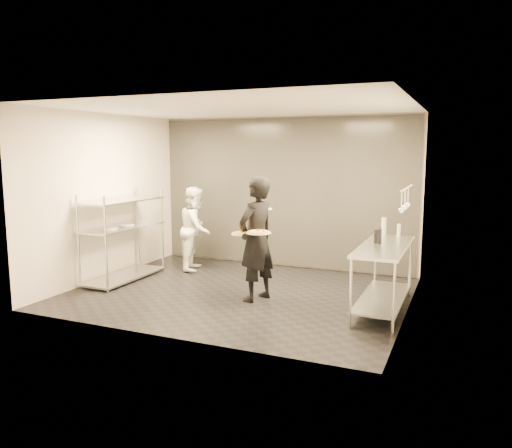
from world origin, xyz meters
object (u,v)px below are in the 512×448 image
at_px(pizza_plate_near, 242,233).
at_px(waiter, 256,239).
at_px(chef, 196,228).
at_px(bottle_clear, 399,230).
at_px(prep_counter, 384,266).
at_px(salad_plate, 263,208).
at_px(bottle_dark, 380,236).
at_px(pass_rack, 123,235).
at_px(pos_monitor, 378,235).
at_px(bottle_green, 384,226).
at_px(pizza_plate_far, 259,232).

bearing_deg(pizza_plate_near, waiter, 43.23).
height_order(chef, bottle_clear, chef).
bearing_deg(prep_counter, salad_plate, 176.22).
bearing_deg(bottle_dark, pass_rack, -179.22).
bearing_deg(salad_plate, waiter, -82.76).
relative_size(salad_plate, pos_monitor, 1.10).
distance_m(pos_monitor, bottle_dark, 0.13).
height_order(prep_counter, pos_monitor, pos_monitor).
height_order(salad_plate, bottle_dark, salad_plate).
bearing_deg(waiter, salad_plate, -153.92).
xyz_separation_m(salad_plate, bottle_green, (1.69, 0.68, -0.28)).
distance_m(chef, bottle_green, 3.45).
bearing_deg(waiter, prep_counter, 115.75).
xyz_separation_m(prep_counter, waiter, (-1.79, -0.22, 0.28)).
xyz_separation_m(prep_counter, pos_monitor, (-0.12, 0.18, 0.39)).
height_order(pass_rack, bottle_dark, pass_rack).
distance_m(pizza_plate_far, bottle_clear, 2.14).
bearing_deg(pizza_plate_far, salad_plate, 107.38).
distance_m(pass_rack, waiter, 2.56).
distance_m(pizza_plate_near, bottle_green, 2.15).
xyz_separation_m(prep_counter, pizza_plate_near, (-1.95, -0.37, 0.38)).
bearing_deg(chef, bottle_dark, -123.18).
xyz_separation_m(pos_monitor, bottle_dark, (0.04, -0.13, 0.01)).
distance_m(salad_plate, bottle_green, 1.84).
bearing_deg(pizza_plate_far, bottle_dark, 18.32).
xyz_separation_m(prep_counter, chef, (-3.56, 1.10, 0.14)).
bearing_deg(waiter, bottle_clear, 137.38).
xyz_separation_m(pizza_plate_near, pos_monitor, (1.83, 0.55, 0.01)).
bearing_deg(pass_rack, pizza_plate_near, -8.70).
distance_m(chef, bottle_clear, 3.66).
height_order(pizza_plate_far, salad_plate, salad_plate).
bearing_deg(chef, pos_monitor, -121.43).
xyz_separation_m(pizza_plate_near, pizza_plate_far, (0.30, -0.10, 0.05)).
xyz_separation_m(waiter, bottle_clear, (1.87, 1.02, 0.10)).
bearing_deg(prep_counter, bottle_clear, 84.09).
relative_size(waiter, pizza_plate_near, 5.89).
xyz_separation_m(pass_rack, prep_counter, (4.33, 0.00, -0.14)).
xyz_separation_m(prep_counter, pizza_plate_far, (-1.65, -0.46, 0.43)).
height_order(salad_plate, bottle_green, salad_plate).
relative_size(bottle_green, bottle_dark, 1.31).
bearing_deg(chef, salad_plate, -136.00).
distance_m(chef, pos_monitor, 3.57).
height_order(prep_counter, pizza_plate_far, pizza_plate_far).
height_order(pass_rack, bottle_green, pass_rack).
bearing_deg(bottle_clear, chef, 175.29).
xyz_separation_m(chef, pos_monitor, (3.44, -0.92, 0.25)).
height_order(chef, bottle_dark, chef).
xyz_separation_m(salad_plate, bottle_dark, (1.75, -0.07, -0.31)).
distance_m(pass_rack, bottle_clear, 4.49).
relative_size(pos_monitor, bottle_dark, 1.27).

